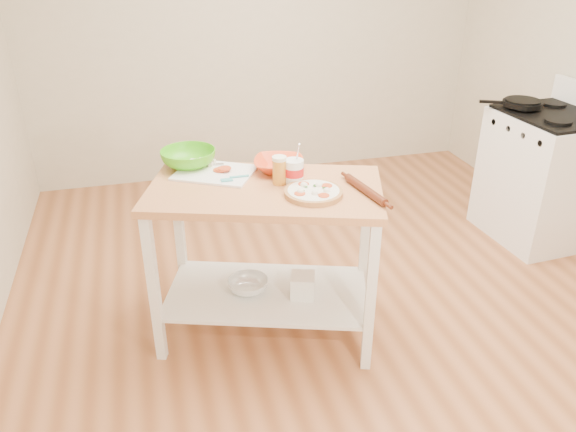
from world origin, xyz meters
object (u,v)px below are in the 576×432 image
at_px(shelf_bin, 303,285).
at_px(pizza, 313,192).
at_px(knife, 192,166).
at_px(rolling_pin, 365,190).
at_px(gas_stove, 542,176).
at_px(green_bowl, 188,158).
at_px(cutting_board, 215,172).
at_px(orange_bowl, 279,165).
at_px(yogurt_tub, 294,171).
at_px(spatula, 233,178).
at_px(prep_island, 266,230).
at_px(skillet, 521,103).
at_px(shelf_glass_bowl, 248,285).

bearing_deg(shelf_bin, pizza, -69.10).
relative_size(knife, rolling_pin, 0.79).
distance_m(gas_stove, pizza, 2.15).
bearing_deg(green_bowl, gas_stove, 4.84).
height_order(cutting_board, green_bowl, green_bowl).
height_order(orange_bowl, yogurt_tub, yogurt_tub).
relative_size(cutting_board, orange_bowl, 1.87).
bearing_deg(spatula, knife, 129.70).
bearing_deg(prep_island, gas_stove, 15.22).
distance_m(skillet, orange_bowl, 1.99).
bearing_deg(cutting_board, gas_stove, 37.87).
bearing_deg(gas_stove, shelf_glass_bowl, -169.67).
bearing_deg(yogurt_tub, gas_stove, 15.87).
bearing_deg(shelf_bin, spatula, 148.23).
relative_size(pizza, rolling_pin, 0.84).
xyz_separation_m(gas_stove, shelf_glass_bowl, (-2.28, -0.56, -0.18)).
height_order(skillet, yogurt_tub, yogurt_tub).
xyz_separation_m(knife, rolling_pin, (0.79, -0.55, 0.00)).
relative_size(spatula, yogurt_tub, 0.69).
bearing_deg(orange_bowl, shelf_glass_bowl, -144.58).
bearing_deg(spatula, pizza, -37.80).
height_order(pizza, yogurt_tub, yogurt_tub).
distance_m(yogurt_tub, shelf_bin, 0.65).
distance_m(gas_stove, yogurt_tub, 2.16).
distance_m(knife, shelf_bin, 0.89).
bearing_deg(cutting_board, green_bowl, 161.11).
relative_size(shelf_glass_bowl, shelf_bin, 1.75).
bearing_deg(green_bowl, knife, -73.39).
distance_m(prep_island, cutting_board, 0.42).
distance_m(skillet, cutting_board, 2.30).
bearing_deg(orange_bowl, prep_island, -122.11).
bearing_deg(gas_stove, pizza, -162.62).
bearing_deg(orange_bowl, shelf_bin, -77.63).
distance_m(prep_island, rolling_pin, 0.57).
xyz_separation_m(pizza, shelf_bin, (-0.03, 0.07, -0.59)).
xyz_separation_m(skillet, knife, (-2.35, -0.43, -0.06)).
bearing_deg(prep_island, shelf_bin, -25.47).
bearing_deg(shelf_bin, yogurt_tub, 103.31).
xyz_separation_m(gas_stove, knife, (-2.51, -0.25, 0.44)).
bearing_deg(green_bowl, prep_island, -47.96).
bearing_deg(shelf_bin, skillet, 24.90).
relative_size(green_bowl, shelf_glass_bowl, 1.32).
xyz_separation_m(skillet, spatula, (-2.16, -0.66, -0.06)).
height_order(pizza, rolling_pin, pizza).
height_order(orange_bowl, shelf_bin, orange_bowl).
height_order(yogurt_tub, shelf_bin, yogurt_tub).
height_order(yogurt_tub, shelf_glass_bowl, yogurt_tub).
bearing_deg(skillet, yogurt_tub, -133.51).
relative_size(orange_bowl, shelf_bin, 2.06).
bearing_deg(green_bowl, spatula, -52.90).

